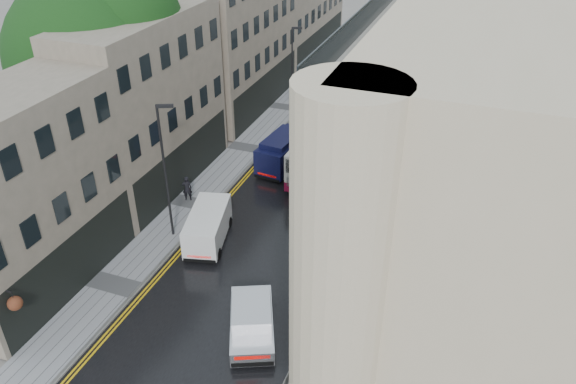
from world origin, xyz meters
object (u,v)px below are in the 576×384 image
Objects in this scene: navy_van at (260,158)px; white_lorry at (381,102)px; lamp_post_near at (165,174)px; lamp_post_far at (292,72)px; tree_far at (200,38)px; pedestrian at (187,188)px; tree_near at (94,82)px; cream_bus at (298,160)px; white_van at (186,242)px; silver_hatchback at (232,346)px.

white_lorry is at bearing 66.05° from navy_van.
lamp_post_far is (0.47, 18.75, -0.36)m from lamp_post_near.
tree_far is 18.62m from lamp_post_near.
tree_far reaches higher than pedestrian.
pedestrian is 0.21× the size of lamp_post_near.
lamp_post_near is at bearing -96.99° from navy_van.
cream_bus is (11.76, 4.58, -5.51)m from tree_near.
lamp_post_far is (-1.28, 20.23, 2.74)m from white_van.
tree_near reaches higher than pedestrian.
white_lorry is 21.21m from white_van.
tree_near is 1.34× the size of cream_bus.
tree_near is 11.53m from navy_van.
lamp_post_near is 18.76m from lamp_post_far.
cream_bus is 1.22× the size of white_lorry.
pedestrian is at bearing -117.13° from lamp_post_far.
pedestrian is at bearing 82.07° from lamp_post_near.
cream_bus is at bearing -89.16° from lamp_post_far.
white_lorry is at bearing 44.03° from tree_near.
pedestrian is at bearing -118.76° from white_lorry.
tree_near reaches higher than white_van.
white_van is 5.81m from pedestrian.
lamp_post_near is (-7.21, 7.25, 3.27)m from silver_hatchback.
tree_near is 12.13m from white_van.
white_lorry is (14.80, 1.60, -3.99)m from tree_far.
navy_van is 5.64m from pedestrian.
silver_hatchback is at bearing 105.69° from pedestrian.
tree_far reaches higher than lamp_post_far.
lamp_post_far is at bearing 12.07° from tree_far.
white_van is 2.62× the size of pedestrian.
tree_near is 8.78m from lamp_post_near.
pedestrian is (-2.96, -4.79, -0.35)m from navy_van.
lamp_post_near is (-4.58, -8.75, 2.67)m from cream_bus.
tree_near is 2.76× the size of navy_van.
cream_bus is 1.43× the size of lamp_post_far.
white_van is (8.63, -18.66, -5.22)m from tree_far.
tree_far is at bearing 95.86° from silver_hatchback.
tree_near is 3.17× the size of white_van.
white_lorry is 1.17× the size of lamp_post_far.
tree_far is at bearing 170.58° from lamp_post_far.
tree_near is at bearing -157.12° from cream_bus.
navy_van is 9.07m from lamp_post_near.
white_van is at bearing 97.04° from pedestrian.
silver_hatchback is 0.55× the size of lamp_post_near.
cream_bus reaches higher than silver_hatchback.
lamp_post_near is at bearing -112.93° from lamp_post_far.
lamp_post_far is (-7.45, -0.03, 1.50)m from white_lorry.
navy_van is at bearing 74.56° from white_van.
tree_near is 8.61m from pedestrian.
lamp_post_near is at bearing -111.10° from white_lorry.
tree_far is 15.68m from pedestrian.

